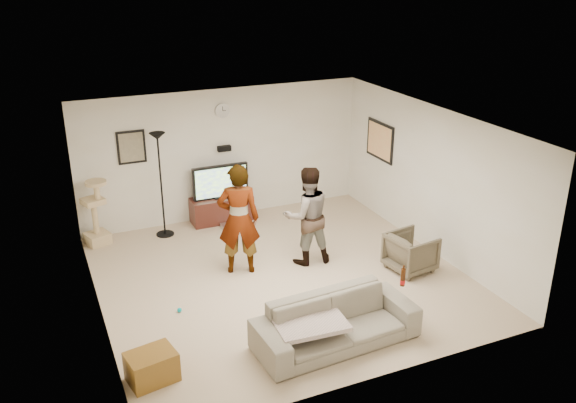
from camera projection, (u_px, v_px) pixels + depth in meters
name	position (u px, v px, depth m)	size (l,w,h in m)	color
floor	(281.00, 277.00, 9.63)	(5.50, 5.50, 0.02)	tan
ceiling	(280.00, 123.00, 8.69)	(5.50, 5.50, 0.02)	silver
wall_back	(224.00, 154.00, 11.49)	(5.50, 0.04, 2.50)	beige
wall_front	(376.00, 288.00, 6.82)	(5.50, 0.04, 2.50)	beige
wall_left	(92.00, 235.00, 8.13)	(0.04, 5.50, 2.50)	beige
wall_right	(431.00, 179.00, 10.19)	(0.04, 5.50, 2.50)	beige
wall_clock	(222.00, 110.00, 11.15)	(0.26, 0.26, 0.04)	silver
wall_speaker	(224.00, 148.00, 11.40)	(0.25, 0.10, 0.10)	black
picture_back	(131.00, 147.00, 10.71)	(0.42, 0.03, 0.52)	#77705A
picture_right	(380.00, 141.00, 11.45)	(0.03, 0.78, 0.62)	#FCAB70
tv_stand	(222.00, 209.00, 11.60)	(1.17, 0.45, 0.49)	#3B1813
console_box	(232.00, 226.00, 11.37)	(0.40, 0.30, 0.07)	silver
tv	(220.00, 181.00, 11.39)	(1.07, 0.08, 0.64)	black
tv_screen	(221.00, 182.00, 11.35)	(0.99, 0.01, 0.56)	#ABF355
floor_lamp	(161.00, 185.00, 10.74)	(0.32, 0.32, 1.92)	black
cat_tree	(94.00, 213.00, 10.54)	(0.38, 0.38, 1.19)	tan
person_left	(239.00, 219.00, 9.49)	(0.66, 0.43, 1.81)	#AFAFAF
person_right	(307.00, 216.00, 9.82)	(0.81, 0.63, 1.66)	#235888
sofa	(336.00, 322.00, 7.86)	(2.16, 0.84, 0.63)	slate
throw_blanket	(309.00, 322.00, 7.67)	(0.90, 0.70, 0.06)	beige
beer_bottle	(403.00, 277.00, 8.07)	(0.06, 0.06, 0.25)	#391A08
armchair	(411.00, 252.00, 9.74)	(0.67, 0.69, 0.63)	brown
side_table	(152.00, 367.00, 7.21)	(0.56, 0.42, 0.37)	brown
toy_ball	(179.00, 310.00, 8.66)	(0.07, 0.07, 0.07)	#009FB0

